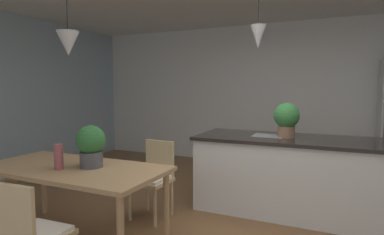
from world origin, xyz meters
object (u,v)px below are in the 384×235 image
object	(u,v)px
dining_table	(73,174)
potted_plant_on_table	(91,145)
chair_near_right	(30,235)
vase_on_dining_table	(59,157)
kitchen_island	(293,174)
potted_plant_on_island	(287,118)
chair_far_right	(154,176)

from	to	relation	value
dining_table	potted_plant_on_table	xyz separation A→B (m)	(0.19, 0.05, 0.29)
dining_table	potted_plant_on_table	distance (m)	0.35
chair_near_right	vase_on_dining_table	size ratio (longest dim) A/B	3.70
potted_plant_on_table	kitchen_island	bearing A→B (deg)	42.98
potted_plant_on_island	kitchen_island	bearing A→B (deg)	-0.00
kitchen_island	chair_far_right	bearing A→B (deg)	-151.05
kitchen_island	potted_plant_on_table	xyz separation A→B (m)	(-1.66, -1.55, 0.49)
chair_near_right	potted_plant_on_table	size ratio (longest dim) A/B	2.15
kitchen_island	vase_on_dining_table	size ratio (longest dim) A/B	9.68
chair_far_right	dining_table	bearing A→B (deg)	-117.06
chair_near_right	potted_plant_on_table	xyz separation A→B (m)	(-0.22, 0.86, 0.47)
kitchen_island	vase_on_dining_table	world-z (taller)	vase_on_dining_table
kitchen_island	vase_on_dining_table	distance (m)	2.59
potted_plant_on_table	vase_on_dining_table	xyz separation A→B (m)	(-0.22, -0.18, -0.10)
dining_table	chair_far_right	world-z (taller)	chair_far_right
chair_far_right	potted_plant_on_island	distance (m)	1.70
chair_far_right	kitchen_island	size ratio (longest dim) A/B	0.38
chair_near_right	kitchen_island	size ratio (longest dim) A/B	0.38
potted_plant_on_table	dining_table	bearing A→B (deg)	-163.84
dining_table	potted_plant_on_island	distance (m)	2.43
potted_plant_on_table	potted_plant_on_island	bearing A→B (deg)	44.53
dining_table	vase_on_dining_table	xyz separation A→B (m)	(-0.04, -0.13, 0.19)
kitchen_island	potted_plant_on_island	bearing A→B (deg)	180.00
dining_table	chair_far_right	xyz separation A→B (m)	(0.41, 0.81, -0.19)
kitchen_island	potted_plant_on_island	xyz separation A→B (m)	(-0.09, 0.00, 0.67)
vase_on_dining_table	dining_table	bearing A→B (deg)	74.19
chair_far_right	chair_near_right	bearing A→B (deg)	-90.01
dining_table	chair_far_right	bearing A→B (deg)	62.94
potted_plant_on_table	vase_on_dining_table	distance (m)	0.31
chair_near_right	chair_far_right	bearing A→B (deg)	89.99
chair_near_right	potted_plant_on_island	distance (m)	2.84
chair_far_right	chair_near_right	xyz separation A→B (m)	(-0.00, -1.62, 0.00)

